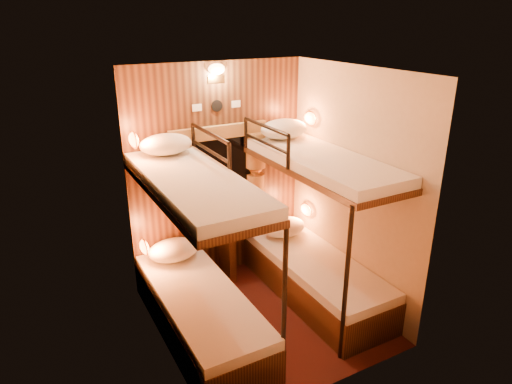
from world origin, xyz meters
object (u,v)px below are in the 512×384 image
table (227,245)px  bottle_left (220,218)px  bunk_left (199,282)px  bunk_right (316,249)px  bottle_right (230,217)px

table → bottle_left: bottle_left is taller
bunk_left → table: 1.02m
bunk_right → table: bearing=129.7°
bottle_left → table: bearing=-2.3°
bunk_left → table: bunk_left is taller
bunk_right → bottle_left: 1.08m
bunk_left → bottle_left: (0.58, 0.78, 0.20)m
table → bottle_right: (0.03, -0.03, 0.34)m
bunk_left → bottle_right: bearing=47.8°
table → bottle_right: bottle_right is taller
bunk_right → bottle_left: bearing=132.5°
bunk_left → bottle_left: bunk_left is taller
table → bottle_left: 0.35m
bottle_right → bottle_left: bearing=160.3°
bunk_right → bottle_right: (-0.62, 0.75, 0.20)m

